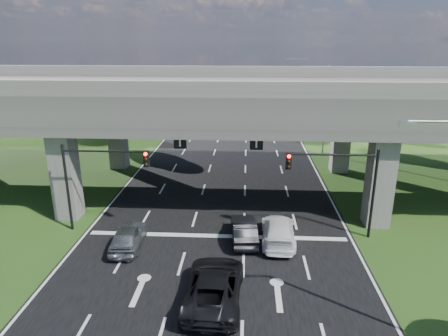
# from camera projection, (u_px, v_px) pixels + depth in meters

# --- Properties ---
(ground) EXTENTS (160.00, 160.00, 0.00)m
(ground) POSITION_uv_depth(u_px,v_px,m) (212.00, 265.00, 23.11)
(ground) COLOR #273F14
(ground) RESTS_ON ground
(road) EXTENTS (18.00, 120.00, 0.03)m
(road) POSITION_uv_depth(u_px,v_px,m) (223.00, 199.00, 32.60)
(road) COLOR black
(road) RESTS_ON ground
(overpass) EXTENTS (80.00, 15.00, 10.00)m
(overpass) POSITION_uv_depth(u_px,v_px,m) (224.00, 98.00, 32.07)
(overpass) COLOR #34312F
(overpass) RESTS_ON ground
(warehouse) EXTENTS (20.00, 10.00, 4.00)m
(warehouse) POSITION_uv_depth(u_px,v_px,m) (52.00, 116.00, 57.16)
(warehouse) COLOR #9E9E99
(warehouse) RESTS_ON ground
(signal_right) EXTENTS (5.76, 0.54, 6.00)m
(signal_right) POSITION_uv_depth(u_px,v_px,m) (341.00, 177.00, 25.14)
(signal_right) COLOR black
(signal_right) RESTS_ON ground
(signal_left) EXTENTS (5.76, 0.54, 6.00)m
(signal_left) POSITION_uv_depth(u_px,v_px,m) (97.00, 172.00, 25.99)
(signal_left) COLOR black
(signal_left) RESTS_ON ground
(streetlight_far) EXTENTS (3.38, 0.25, 10.00)m
(streetlight_far) POSITION_uv_depth(u_px,v_px,m) (323.00, 103.00, 43.56)
(streetlight_far) COLOR gray
(streetlight_far) RESTS_ON ground
(streetlight_beyond) EXTENTS (3.38, 0.25, 10.00)m
(streetlight_beyond) POSITION_uv_depth(u_px,v_px,m) (303.00, 86.00, 58.76)
(streetlight_beyond) COLOR gray
(streetlight_beyond) RESTS_ON ground
(tree_left_near) EXTENTS (4.50, 4.50, 7.80)m
(tree_left_near) POSITION_uv_depth(u_px,v_px,m) (113.00, 107.00, 47.09)
(tree_left_near) COLOR black
(tree_left_near) RESTS_ON ground
(tree_left_mid) EXTENTS (3.91, 3.90, 6.76)m
(tree_left_mid) POSITION_uv_depth(u_px,v_px,m) (111.00, 102.00, 55.05)
(tree_left_mid) COLOR black
(tree_left_mid) RESTS_ON ground
(tree_left_far) EXTENTS (4.80, 4.80, 8.32)m
(tree_left_far) POSITION_uv_depth(u_px,v_px,m) (152.00, 88.00, 62.13)
(tree_left_far) COLOR black
(tree_left_far) RESTS_ON ground
(tree_right_near) EXTENTS (4.20, 4.20, 7.28)m
(tree_right_near) POSITION_uv_depth(u_px,v_px,m) (341.00, 109.00, 47.61)
(tree_right_near) COLOR black
(tree_right_near) RESTS_ON ground
(tree_right_mid) EXTENTS (3.91, 3.90, 6.76)m
(tree_right_mid) POSITION_uv_depth(u_px,v_px,m) (350.00, 102.00, 55.15)
(tree_right_mid) COLOR black
(tree_right_mid) RESTS_ON ground
(tree_right_far) EXTENTS (4.50, 4.50, 7.80)m
(tree_right_far) POSITION_uv_depth(u_px,v_px,m) (312.00, 90.00, 62.77)
(tree_right_far) COLOR black
(tree_right_far) RESTS_ON ground
(car_silver) EXTENTS (1.99, 4.43, 1.48)m
(car_silver) POSITION_uv_depth(u_px,v_px,m) (128.00, 236.00, 24.81)
(car_silver) COLOR #929699
(car_silver) RESTS_ON road
(car_dark) EXTENTS (1.85, 4.41, 1.42)m
(car_dark) POSITION_uv_depth(u_px,v_px,m) (244.00, 230.00, 25.63)
(car_dark) COLOR black
(car_dark) RESTS_ON road
(car_white) EXTENTS (2.26, 5.18, 1.48)m
(car_white) POSITION_uv_depth(u_px,v_px,m) (278.00, 231.00, 25.50)
(car_white) COLOR white
(car_white) RESTS_ON road
(car_trailing) EXTENTS (2.90, 5.97, 1.64)m
(car_trailing) POSITION_uv_depth(u_px,v_px,m) (214.00, 286.00, 19.70)
(car_trailing) COLOR black
(car_trailing) RESTS_ON road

